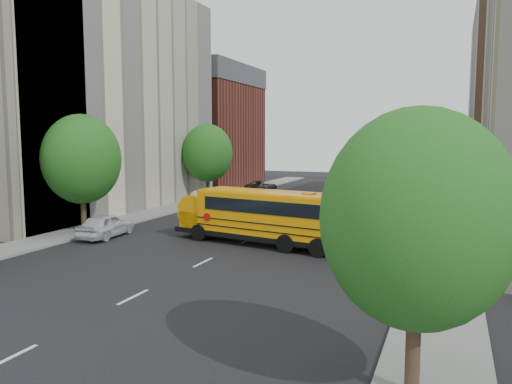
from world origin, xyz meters
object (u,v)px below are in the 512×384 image
Objects in this scene: street_tree_5 at (447,153)px; safari_truck at (375,204)px; street_tree_3 at (418,219)px; parked_car_0 at (106,225)px; street_tree_1 at (82,159)px; parked_car_5 at (423,191)px; school_bus at (262,214)px; street_tree_2 at (207,153)px; parked_car_4 at (426,202)px; parked_car_2 at (261,187)px; street_tree_4 at (445,153)px; parked_car_1 at (205,198)px; parked_car_3 at (402,256)px.

safari_truck is at bearing -104.79° from street_tree_5.
street_tree_3 is 1.56× the size of parked_car_0.
parked_car_5 is (19.80, 28.90, -4.21)m from street_tree_1.
street_tree_1 is 0.66× the size of school_bus.
street_tree_2 is at bearing -150.94° from parked_car_5.
street_tree_1 is at bearing -131.54° from parked_car_4.
parked_car_2 is at bearing -95.55° from parked_car_0.
street_tree_1 is 35.28m from parked_car_5.
street_tree_2 is at bearing 180.00° from street_tree_4.
parked_car_0 is at bearing 89.01° from parked_car_1.
parked_car_4 is at bearing 76.17° from school_bus.
safari_truck is (17.30, -5.82, -3.50)m from street_tree_2.
parked_car_1 is 1.01× the size of parked_car_5.
street_tree_1 is 21.46m from safari_truck.
school_bus is (12.21, -16.75, -2.99)m from street_tree_2.
parked_car_4 is at bearing 4.95° from street_tree_2.
parked_car_1 is at bearing -160.59° from parked_car_4.
street_tree_3 reaches higher than safari_truck.
street_tree_2 is at bearing -70.93° from parked_car_1.
parked_car_2 is (0.80, 12.37, -0.03)m from parked_car_1.
safari_truck is at bearing 100.19° from street_tree_3.
street_tree_5 is 1.45× the size of parked_car_2.
street_tree_4 is at bearing 41.55° from safari_truck.
street_tree_1 reaches higher than street_tree_3.
parked_car_2 is (-19.80, -2.92, -3.98)m from street_tree_5.
parked_car_5 is at bearing 28.82° from street_tree_2.
parked_car_0 reaches higher than parked_car_3.
street_tree_3 reaches higher than parked_car_5.
parked_car_3 is (20.60, -19.81, -4.12)m from street_tree_2.
parked_car_1 is at bearing 161.42° from safari_truck.
safari_truck is 1.55× the size of parked_car_4.
street_tree_4 is at bearing -142.43° from parked_car_0.
street_tree_3 is 45.76m from parked_car_2.
street_tree_3 is 35.53m from parked_car_1.
school_bus is 28.69m from parked_car_5.
street_tree_2 is at bearing -88.79° from parked_car_0.
street_tree_5 is 1.89× the size of parked_car_4.
parked_car_3 is (18.40, -1.27, -0.07)m from parked_car_0.
school_bus is at bearing 122.70° from street_tree_3.
street_tree_1 is at bearing -19.37° from parked_car_0.
parked_car_2 is (2.20, 9.08, -4.11)m from street_tree_2.
street_tree_5 is 4.66m from parked_car_5.
parked_car_5 is (-0.80, 9.11, 0.07)m from parked_car_4.
safari_truck reaches higher than parked_car_2.
parked_car_4 is at bearing 93.47° from parked_car_3.
street_tree_2 is 20.94m from school_bus.
parked_car_0 is at bearing -149.40° from safari_truck.
street_tree_1 reaches higher than parked_car_3.
parked_car_0 reaches higher than parked_car_1.
parked_car_0 is (2.20, -0.54, -4.18)m from street_tree_1.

